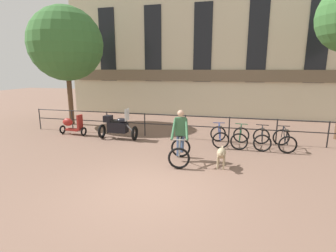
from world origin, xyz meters
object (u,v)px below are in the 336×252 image
object	(u,v)px
cyclist_with_bike	(180,139)
parked_scooter	(72,125)
parked_bicycle_near_lamp	(219,136)
parked_bicycle_far_end	(284,140)
parked_motorcycle	(117,127)
dog	(221,154)
parked_bicycle_mid_left	(240,138)
parked_bicycle_mid_right	(262,139)

from	to	relation	value
cyclist_with_bike	parked_scooter	distance (m)	6.08
parked_bicycle_near_lamp	parked_scooter	bearing A→B (deg)	-9.31
cyclist_with_bike	parked_bicycle_far_end	bearing A→B (deg)	23.66
parked_motorcycle	parked_scooter	bearing A→B (deg)	84.21
dog	parked_bicycle_mid_left	distance (m)	2.61
parked_motorcycle	cyclist_with_bike	bearing A→B (deg)	-123.43
cyclist_with_bike	parked_bicycle_mid_left	distance (m)	3.01
parked_bicycle_near_lamp	parked_scooter	size ratio (longest dim) A/B	0.91
parked_bicycle_far_end	parked_scooter	size ratio (longest dim) A/B	0.87
parked_motorcycle	parked_bicycle_mid_right	world-z (taller)	parked_motorcycle
parked_bicycle_mid_right	parked_scooter	world-z (taller)	parked_scooter
parked_bicycle_mid_left	parked_bicycle_far_end	xyz separation A→B (m)	(1.62, -0.00, -0.00)
dog	parked_scooter	xyz separation A→B (m)	(-6.97, 2.58, 0.00)
parked_bicycle_near_lamp	parked_bicycle_mid_right	bearing A→B (deg)	171.10
dog	parked_scooter	distance (m)	7.43
parked_motorcycle	parked_bicycle_near_lamp	distance (m)	4.36
parked_bicycle_near_lamp	parked_bicycle_far_end	distance (m)	2.43
dog	parked_bicycle_mid_left	xyz separation A→B (m)	(0.61, 2.53, -0.10)
cyclist_with_bike	parked_motorcycle	distance (m)	3.82
parked_bicycle_mid_left	parked_motorcycle	bearing A→B (deg)	7.33
parked_scooter	parked_bicycle_mid_right	bearing A→B (deg)	-84.89
dog	parked_bicycle_mid_right	bearing A→B (deg)	62.91
cyclist_with_bike	parked_bicycle_near_lamp	world-z (taller)	cyclist_with_bike
parked_motorcycle	parked_bicycle_far_end	size ratio (longest dim) A/B	1.46
cyclist_with_bike	parked_bicycle_mid_left	bearing A→B (deg)	40.46
cyclist_with_bike	parked_bicycle_near_lamp	distance (m)	2.56
dog	parked_bicycle_far_end	xyz separation A→B (m)	(2.23, 2.53, -0.10)
parked_bicycle_mid_left	parked_bicycle_far_end	size ratio (longest dim) A/B	1.02
cyclist_with_bike	parked_bicycle_mid_right	bearing A→B (deg)	30.60
dog	parked_motorcycle	world-z (taller)	parked_motorcycle
parked_bicycle_far_end	parked_bicycle_mid_left	bearing A→B (deg)	-3.06
dog	parked_bicycle_near_lamp	distance (m)	2.54
parked_bicycle_far_end	parked_scooter	xyz separation A→B (m)	(-9.20, 0.05, 0.10)
parked_bicycle_mid_right	parked_bicycle_far_end	bearing A→B (deg)	-176.73
dog	parked_bicycle_mid_left	size ratio (longest dim) A/B	0.74
parked_bicycle_near_lamp	parked_bicycle_far_end	bearing A→B (deg)	171.10
parked_bicycle_near_lamp	parked_bicycle_mid_left	bearing A→B (deg)	171.10
parked_bicycle_far_end	parked_scooter	world-z (taller)	parked_scooter
parked_motorcycle	parked_bicycle_mid_right	size ratio (longest dim) A/B	1.46
parked_motorcycle	parked_bicycle_mid_left	bearing A→B (deg)	-88.53
parked_motorcycle	parked_bicycle_mid_right	bearing A→B (deg)	-88.79
cyclist_with_bike	parked_scooter	world-z (taller)	cyclist_with_bike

